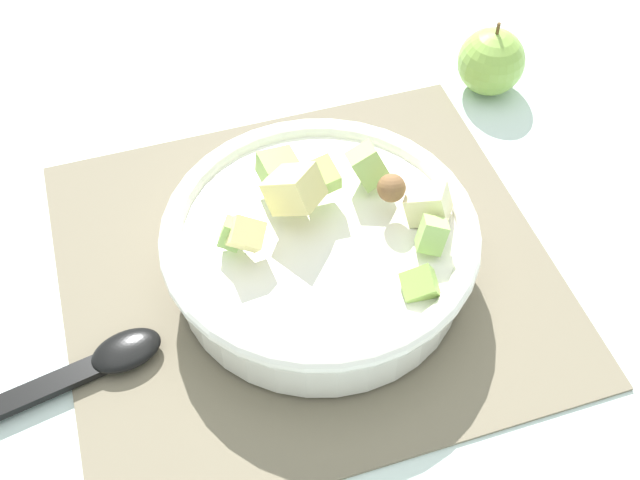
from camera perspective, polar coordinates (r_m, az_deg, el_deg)
name	(u,v)px	position (r m, az deg, el deg)	size (l,w,h in m)	color
ground_plane	(306,268)	(0.68, -1.02, -2.07)	(2.40, 2.40, 0.00)	silver
placemat	(306,266)	(0.68, -1.02, -1.92)	(0.41, 0.38, 0.01)	#756B56
salad_bowl	(321,245)	(0.65, 0.05, -0.37)	(0.26, 0.26, 0.11)	white
serving_spoon	(73,375)	(0.64, -17.48, -9.29)	(0.22, 0.07, 0.01)	black
whole_apple	(491,62)	(0.85, 12.30, 12.52)	(0.07, 0.07, 0.08)	#8CB74C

